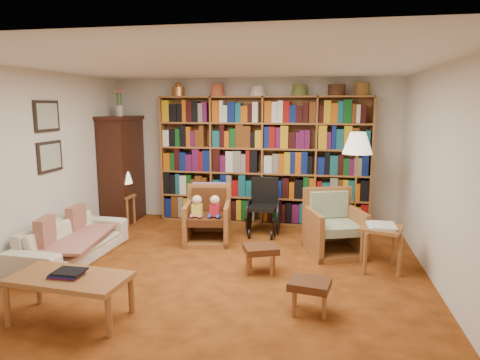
% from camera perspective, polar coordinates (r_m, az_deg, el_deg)
% --- Properties ---
extents(floor, '(5.00, 5.00, 0.00)m').
position_cam_1_polar(floor, '(5.47, -2.40, -12.00)').
color(floor, '#964717').
rests_on(floor, ground).
extents(ceiling, '(5.00, 5.00, 0.00)m').
position_cam_1_polar(ceiling, '(5.10, -2.61, 15.06)').
color(ceiling, white).
rests_on(ceiling, wall_back).
extents(wall_back, '(5.00, 0.00, 5.00)m').
position_cam_1_polar(wall_back, '(7.58, 1.75, 3.92)').
color(wall_back, silver).
rests_on(wall_back, floor).
extents(wall_front, '(5.00, 0.00, 5.00)m').
position_cam_1_polar(wall_front, '(2.82, -14.04, -6.76)').
color(wall_front, silver).
rests_on(wall_front, floor).
extents(wall_left, '(0.00, 5.00, 5.00)m').
position_cam_1_polar(wall_left, '(6.19, -25.67, 1.59)').
color(wall_left, silver).
rests_on(wall_left, floor).
extents(wall_right, '(0.00, 5.00, 5.00)m').
position_cam_1_polar(wall_right, '(5.19, 25.49, 0.16)').
color(wall_right, silver).
rests_on(wall_right, floor).
extents(bookshelf, '(3.60, 0.30, 2.42)m').
position_cam_1_polar(bookshelf, '(7.39, 3.08, 3.14)').
color(bookshelf, '#9E5B31').
rests_on(bookshelf, floor).
extents(curio_cabinet, '(0.50, 0.95, 2.40)m').
position_cam_1_polar(curio_cabinet, '(7.81, -15.43, 1.56)').
color(curio_cabinet, '#37150F').
rests_on(curio_cabinet, floor).
extents(framed_pictures, '(0.03, 0.52, 0.97)m').
position_cam_1_polar(framed_pictures, '(6.39, -24.18, 5.31)').
color(framed_pictures, black).
rests_on(framed_pictures, wall_left).
extents(sofa, '(1.83, 0.77, 0.53)m').
position_cam_1_polar(sofa, '(6.16, -21.52, -7.59)').
color(sofa, beige).
rests_on(sofa, floor).
extents(sofa_throw, '(0.86, 1.37, 0.04)m').
position_cam_1_polar(sofa_throw, '(6.12, -21.14, -7.31)').
color(sofa_throw, '#CBB594').
rests_on(sofa_throw, sofa).
extents(cushion_left, '(0.13, 0.37, 0.37)m').
position_cam_1_polar(cushion_left, '(6.46, -20.98, -5.03)').
color(cushion_left, maroon).
rests_on(cushion_left, sofa).
extents(cushion_right, '(0.19, 0.40, 0.38)m').
position_cam_1_polar(cushion_right, '(5.90, -24.52, -6.67)').
color(cushion_right, maroon).
rests_on(cushion_right, sofa).
extents(side_table_lamp, '(0.36, 0.36, 0.52)m').
position_cam_1_polar(side_table_lamp, '(7.65, -15.34, -3.08)').
color(side_table_lamp, '#9E5B31').
rests_on(side_table_lamp, floor).
extents(table_lamp, '(0.36, 0.36, 0.49)m').
position_cam_1_polar(table_lamp, '(7.56, -15.51, 0.48)').
color(table_lamp, '#B68A3A').
rests_on(table_lamp, side_table_lamp).
extents(armchair_leather, '(0.77, 0.81, 0.86)m').
position_cam_1_polar(armchair_leather, '(6.55, -4.17, -5.07)').
color(armchair_leather, '#9E5B31').
rests_on(armchair_leather, floor).
extents(armchair_sage, '(0.95, 0.95, 0.88)m').
position_cam_1_polar(armchair_sage, '(6.18, 12.48, -6.34)').
color(armchair_sage, '#9E5B31').
rests_on(armchair_sage, floor).
extents(wheelchair, '(0.51, 0.71, 0.89)m').
position_cam_1_polar(wheelchair, '(6.92, 3.17, -3.77)').
color(wheelchair, black).
rests_on(wheelchair, floor).
extents(floor_lamp, '(0.44, 0.44, 1.66)m').
position_cam_1_polar(floor_lamp, '(6.52, 15.39, 4.19)').
color(floor_lamp, '#B68A3A').
rests_on(floor_lamp, floor).
extents(side_table_papers, '(0.60, 0.60, 0.59)m').
position_cam_1_polar(side_table_papers, '(5.64, 18.29, -6.87)').
color(side_table_papers, '#9E5B31').
rests_on(side_table_papers, floor).
extents(footstool_a, '(0.49, 0.46, 0.34)m').
position_cam_1_polar(footstool_a, '(5.34, 2.79, -9.42)').
color(footstool_a, '#522815').
rests_on(footstool_a, floor).
extents(footstool_b, '(0.45, 0.40, 0.34)m').
position_cam_1_polar(footstool_b, '(4.42, 9.27, -13.82)').
color(footstool_b, '#522815').
rests_on(footstool_b, floor).
extents(coffee_table, '(1.16, 0.65, 0.50)m').
position_cam_1_polar(coffee_table, '(4.50, -21.75, -12.40)').
color(coffee_table, '#9E5B31').
rests_on(coffee_table, floor).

